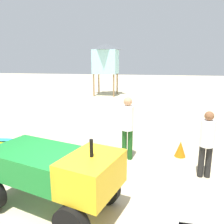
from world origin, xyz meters
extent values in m
plane|color=beige|center=(0.00, 0.00, 0.00)|extent=(80.00, 80.00, 0.00)
cube|color=#197A2D|center=(-0.90, 0.37, 0.85)|extent=(2.03, 1.53, 0.50)
cube|color=gold|center=(0.26, 0.06, 0.90)|extent=(1.06, 1.27, 0.60)
cylinder|color=black|center=(0.26, 0.06, 1.35)|extent=(0.07, 0.07, 0.30)
cylinder|color=black|center=(0.35, 0.60, 0.30)|extent=(0.63, 0.33, 0.60)
cylinder|color=black|center=(-1.39, 1.07, 0.30)|extent=(0.63, 0.33, 0.60)
cylinder|color=#194C19|center=(0.43, 2.69, 0.43)|extent=(0.14, 0.14, 0.86)
cylinder|color=#194C19|center=(0.59, 2.69, 0.43)|extent=(0.14, 0.14, 0.86)
cylinder|color=white|center=(0.51, 2.69, 1.20)|extent=(0.32, 0.32, 0.68)
sphere|color=tan|center=(0.51, 2.69, 1.65)|extent=(0.23, 0.23, 0.23)
cylinder|color=black|center=(2.37, 2.04, 0.39)|extent=(0.14, 0.14, 0.78)
cylinder|color=black|center=(2.53, 2.04, 0.39)|extent=(0.14, 0.14, 0.78)
cylinder|color=white|center=(2.45, 2.04, 1.09)|extent=(0.32, 0.32, 0.62)
sphere|color=brown|center=(2.45, 2.04, 1.51)|extent=(0.21, 0.21, 0.21)
cylinder|color=olive|center=(-3.47, 13.54, 0.85)|extent=(0.12, 0.12, 1.70)
cylinder|color=olive|center=(-1.91, 13.54, 0.85)|extent=(0.12, 0.12, 1.70)
cylinder|color=olive|center=(-3.47, 15.10, 0.85)|extent=(0.12, 0.12, 1.70)
cylinder|color=olive|center=(-1.91, 15.10, 0.85)|extent=(0.12, 0.12, 1.70)
cube|color=#A5E8ED|center=(-2.69, 14.32, 2.60)|extent=(1.80, 1.80, 1.80)
pyramid|color=#4C5156|center=(-2.69, 14.32, 3.73)|extent=(1.98, 1.98, 0.45)
cone|color=orange|center=(2.01, 3.15, 0.23)|extent=(0.32, 0.32, 0.46)
camera|label=1|loc=(1.24, -3.23, 2.74)|focal=36.21mm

